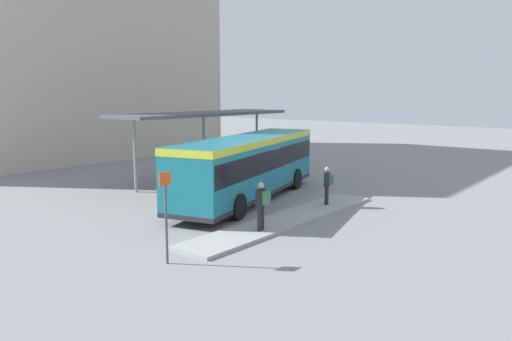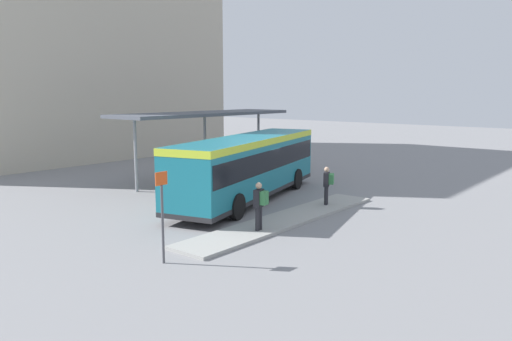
{
  "view_description": "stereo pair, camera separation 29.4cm",
  "coord_description": "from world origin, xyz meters",
  "px_view_note": "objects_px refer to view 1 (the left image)",
  "views": [
    {
      "loc": [
        -18.06,
        -14.91,
        5.11
      ],
      "look_at": [
        0.58,
        0.0,
        1.36
      ],
      "focal_mm": 35.0,
      "sensor_mm": 36.0,
      "label": 1
    },
    {
      "loc": [
        -17.88,
        -15.14,
        5.11
      ],
      "look_at": [
        0.58,
        0.0,
        1.36
      ],
      "focal_mm": 35.0,
      "sensor_mm": 36.0,
      "label": 2
    }
  ],
  "objects_px": {
    "platform_sign": "(166,213)",
    "city_bus": "(248,163)",
    "pedestrian_companion": "(328,183)",
    "bicycle_red": "(285,164)",
    "pedestrian_waiting": "(262,203)",
    "bicycle_yellow": "(278,163)",
    "potted_planter_near_shelter": "(206,177)"
  },
  "relations": [
    {
      "from": "platform_sign",
      "to": "city_bus",
      "type": "bearing_deg",
      "value": 24.18
    },
    {
      "from": "pedestrian_companion",
      "to": "platform_sign",
      "type": "bearing_deg",
      "value": 66.84
    },
    {
      "from": "pedestrian_companion",
      "to": "bicycle_red",
      "type": "relative_size",
      "value": 0.96
    },
    {
      "from": "pedestrian_waiting",
      "to": "platform_sign",
      "type": "relative_size",
      "value": 0.63
    },
    {
      "from": "pedestrian_companion",
      "to": "bicycle_yellow",
      "type": "height_order",
      "value": "pedestrian_companion"
    },
    {
      "from": "pedestrian_companion",
      "to": "bicycle_red",
      "type": "height_order",
      "value": "pedestrian_companion"
    },
    {
      "from": "pedestrian_waiting",
      "to": "potted_planter_near_shelter",
      "type": "relative_size",
      "value": 1.42
    },
    {
      "from": "bicycle_yellow",
      "to": "platform_sign",
      "type": "bearing_deg",
      "value": 116.44
    },
    {
      "from": "pedestrian_waiting",
      "to": "pedestrian_companion",
      "type": "distance_m",
      "value": 5.21
    },
    {
      "from": "bicycle_yellow",
      "to": "platform_sign",
      "type": "distance_m",
      "value": 19.76
    },
    {
      "from": "bicycle_red",
      "to": "pedestrian_waiting",
      "type": "bearing_deg",
      "value": 120.83
    },
    {
      "from": "pedestrian_waiting",
      "to": "city_bus",
      "type": "bearing_deg",
      "value": -57.5
    },
    {
      "from": "platform_sign",
      "to": "bicycle_yellow",
      "type": "bearing_deg",
      "value": 26.47
    },
    {
      "from": "city_bus",
      "to": "pedestrian_companion",
      "type": "relative_size",
      "value": 6.9
    },
    {
      "from": "city_bus",
      "to": "bicycle_yellow",
      "type": "relative_size",
      "value": 7.01
    },
    {
      "from": "pedestrian_waiting",
      "to": "bicycle_red",
      "type": "xyz_separation_m",
      "value": [
        13.1,
        8.29,
        -0.75
      ]
    },
    {
      "from": "bicycle_yellow",
      "to": "platform_sign",
      "type": "height_order",
      "value": "platform_sign"
    },
    {
      "from": "bicycle_red",
      "to": "platform_sign",
      "type": "height_order",
      "value": "platform_sign"
    },
    {
      "from": "bicycle_red",
      "to": "pedestrian_companion",
      "type": "bearing_deg",
      "value": 133.79
    },
    {
      "from": "pedestrian_companion",
      "to": "potted_planter_near_shelter",
      "type": "bearing_deg",
      "value": -21.19
    },
    {
      "from": "bicycle_red",
      "to": "bicycle_yellow",
      "type": "height_order",
      "value": "bicycle_red"
    },
    {
      "from": "platform_sign",
      "to": "pedestrian_companion",
      "type": "bearing_deg",
      "value": 0.53
    },
    {
      "from": "pedestrian_companion",
      "to": "bicycle_red",
      "type": "xyz_separation_m",
      "value": [
        7.9,
        7.98,
        -0.72
      ]
    },
    {
      "from": "bicycle_red",
      "to": "potted_planter_near_shelter",
      "type": "xyz_separation_m",
      "value": [
        -8.22,
        -0.71,
        0.27
      ]
    },
    {
      "from": "bicycle_red",
      "to": "platform_sign",
      "type": "distance_m",
      "value": 19.27
    },
    {
      "from": "city_bus",
      "to": "pedestrian_companion",
      "type": "distance_m",
      "value": 3.93
    },
    {
      "from": "city_bus",
      "to": "bicycle_red",
      "type": "height_order",
      "value": "city_bus"
    },
    {
      "from": "pedestrian_waiting",
      "to": "bicycle_yellow",
      "type": "xyz_separation_m",
      "value": [
        13.3,
        9.02,
        -0.77
      ]
    },
    {
      "from": "bicycle_yellow",
      "to": "platform_sign",
      "type": "xyz_separation_m",
      "value": [
        -17.66,
        -8.79,
        1.19
      ]
    },
    {
      "from": "city_bus",
      "to": "potted_planter_near_shelter",
      "type": "height_order",
      "value": "city_bus"
    },
    {
      "from": "bicycle_yellow",
      "to": "city_bus",
      "type": "bearing_deg",
      "value": 118.47
    },
    {
      "from": "pedestrian_waiting",
      "to": "bicycle_red",
      "type": "distance_m",
      "value": 15.52
    }
  ]
}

